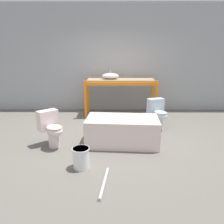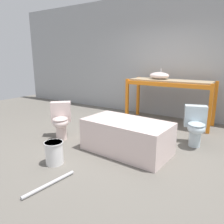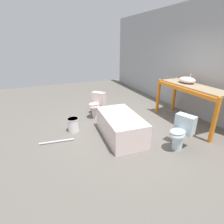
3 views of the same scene
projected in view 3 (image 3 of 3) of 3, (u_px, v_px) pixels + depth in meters
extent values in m
plane|color=#666059|center=(131.00, 128.00, 4.58)|extent=(12.00, 12.00, 0.00)
cube|color=#9EA0A3|center=(205.00, 62.00, 4.79)|extent=(10.80, 0.08, 3.20)
cube|color=orange|center=(158.00, 96.00, 5.45)|extent=(0.07, 0.07, 1.06)
cube|color=orange|center=(214.00, 121.00, 3.76)|extent=(0.07, 0.07, 1.06)
cube|color=orange|center=(174.00, 94.00, 5.68)|extent=(0.07, 0.07, 1.06)
cube|color=orange|center=(184.00, 90.00, 4.44)|extent=(1.97, 0.06, 0.09)
cube|color=orange|center=(202.00, 87.00, 4.67)|extent=(1.97, 0.06, 0.09)
cube|color=#998466|center=(194.00, 86.00, 4.53)|extent=(1.90, 0.57, 0.04)
ellipsoid|color=silver|center=(187.00, 80.00, 4.76)|extent=(0.49, 0.37, 0.17)
cylinder|color=silver|center=(191.00, 75.00, 4.75)|extent=(0.02, 0.02, 0.08)
cube|color=silver|center=(121.00, 126.00, 4.09)|extent=(1.50, 0.87, 0.55)
cube|color=beige|center=(121.00, 120.00, 4.03)|extent=(1.41, 0.79, 0.24)
cylinder|color=silver|center=(96.00, 112.00, 5.25)|extent=(0.21, 0.21, 0.28)
ellipsoid|color=silver|center=(94.00, 106.00, 5.10)|extent=(0.48, 0.49, 0.21)
ellipsoid|color=#BBA7A3|center=(94.00, 104.00, 5.08)|extent=(0.46, 0.46, 0.03)
cube|color=silver|center=(99.00, 99.00, 5.28)|extent=(0.42, 0.41, 0.40)
cylinder|color=silver|center=(177.00, 143.00, 3.66)|extent=(0.21, 0.21, 0.28)
ellipsoid|color=silver|center=(177.00, 134.00, 3.54)|extent=(0.41, 0.46, 0.21)
ellipsoid|color=#9FAFB7|center=(178.00, 131.00, 3.51)|extent=(0.39, 0.43, 0.03)
cube|color=silver|center=(185.00, 124.00, 3.65)|extent=(0.43, 0.31, 0.40)
cylinder|color=white|center=(73.00, 125.00, 4.38)|extent=(0.26, 0.26, 0.35)
cylinder|color=white|center=(73.00, 119.00, 4.32)|extent=(0.28, 0.28, 0.02)
cylinder|color=#B7B7BC|center=(57.00, 141.00, 3.93)|extent=(0.13, 0.76, 0.05)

